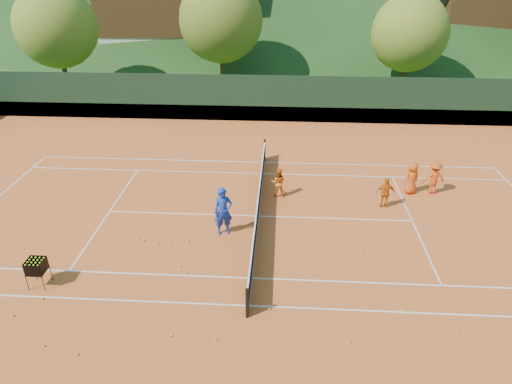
# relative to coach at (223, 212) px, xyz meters

# --- Properties ---
(ground) EXTENTS (400.00, 400.00, 0.00)m
(ground) POSITION_rel_coach_xyz_m (1.28, 1.38, -1.01)
(ground) COLOR #2A4C17
(ground) RESTS_ON ground
(clay_court) EXTENTS (40.00, 24.00, 0.02)m
(clay_court) POSITION_rel_coach_xyz_m (1.28, 1.38, -1.00)
(clay_court) COLOR #CA5820
(clay_court) RESTS_ON ground
(coach) EXTENTS (0.83, 0.67, 1.98)m
(coach) POSITION_rel_coach_xyz_m (0.00, 0.00, 0.00)
(coach) COLOR #1936A5
(coach) RESTS_ON clay_court
(student_a) EXTENTS (0.68, 0.54, 1.35)m
(student_a) POSITION_rel_coach_xyz_m (2.08, 3.25, -0.32)
(student_a) COLOR orange
(student_a) RESTS_ON clay_court
(student_b) EXTENTS (0.82, 0.35, 1.39)m
(student_b) POSITION_rel_coach_xyz_m (6.71, 2.50, -0.30)
(student_b) COLOR orange
(student_b) RESTS_ON clay_court
(student_c) EXTENTS (0.86, 0.72, 1.50)m
(student_c) POSITION_rel_coach_xyz_m (8.13, 3.88, -0.24)
(student_c) COLOR #DF5413
(student_c) RESTS_ON clay_court
(student_d) EXTENTS (1.06, 0.68, 1.56)m
(student_d) POSITION_rel_coach_xyz_m (9.13, 3.92, -0.21)
(student_d) COLOR #D94D13
(student_d) RESTS_ON clay_court
(tennis_ball_1) EXTENTS (0.07, 0.07, 0.07)m
(tennis_ball_1) POSITION_rel_coach_xyz_m (0.46, -5.59, -0.96)
(tennis_ball_1) COLOR #A7D323
(tennis_ball_1) RESTS_ON clay_court
(tennis_ball_2) EXTENTS (0.07, 0.07, 0.07)m
(tennis_ball_2) POSITION_rel_coach_xyz_m (-5.90, -5.03, -0.96)
(tennis_ball_2) COLOR #A7D323
(tennis_ball_2) RESTS_ON clay_court
(tennis_ball_3) EXTENTS (0.07, 0.07, 0.07)m
(tennis_ball_3) POSITION_rel_coach_xyz_m (-1.32, -0.64, -0.96)
(tennis_ball_3) COLOR #A7D323
(tennis_ball_3) RESTS_ON clay_court
(tennis_ball_4) EXTENTS (0.07, 0.07, 0.07)m
(tennis_ball_4) POSITION_rel_coach_xyz_m (3.82, -1.25, -0.96)
(tennis_ball_4) COLOR #A7D323
(tennis_ball_4) RESTS_ON clay_court
(tennis_ball_5) EXTENTS (0.07, 0.07, 0.07)m
(tennis_ball_5) POSITION_rel_coach_xyz_m (-5.35, -4.22, -0.96)
(tennis_ball_5) COLOR #A7D323
(tennis_ball_5) RESTS_ON clay_court
(tennis_ball_6) EXTENTS (0.07, 0.07, 0.07)m
(tennis_ball_6) POSITION_rel_coach_xyz_m (6.11, -4.08, -0.96)
(tennis_ball_6) COLOR #A7D323
(tennis_ball_6) RESTS_ON clay_court
(tennis_ball_7) EXTENTS (0.07, 0.07, 0.07)m
(tennis_ball_7) POSITION_rel_coach_xyz_m (6.03, -1.47, -0.96)
(tennis_ball_7) COLOR #A7D323
(tennis_ball_7) RESTS_ON clay_court
(tennis_ball_8) EXTENTS (0.07, 0.07, 0.07)m
(tennis_ball_8) POSITION_rel_coach_xyz_m (4.31, -0.81, -0.96)
(tennis_ball_8) COLOR #A7D323
(tennis_ball_8) RESTS_ON clay_court
(tennis_ball_9) EXTENTS (0.07, 0.07, 0.07)m
(tennis_ball_9) POSITION_rel_coach_xyz_m (6.34, -4.25, -0.96)
(tennis_ball_9) COLOR #A7D323
(tennis_ball_9) RESTS_ON clay_court
(tennis_ball_10) EXTENTS (0.07, 0.07, 0.07)m
(tennis_ball_10) POSITION_rel_coach_xyz_m (5.27, -1.17, -0.96)
(tennis_ball_10) COLOR #A7D323
(tennis_ball_10) RESTS_ON clay_court
(tennis_ball_11) EXTENTS (0.07, 0.07, 0.07)m
(tennis_ball_11) POSITION_rel_coach_xyz_m (-1.29, -2.27, -0.96)
(tennis_ball_11) COLOR #A7D323
(tennis_ball_11) RESTS_ON clay_court
(tennis_ball_12) EXTENTS (0.07, 0.07, 0.07)m
(tennis_ball_12) POSITION_rel_coach_xyz_m (1.95, -4.26, -0.96)
(tennis_ball_12) COLOR #A7D323
(tennis_ball_12) RESTS_ON clay_court
(tennis_ball_13) EXTENTS (0.07, 0.07, 0.07)m
(tennis_ball_13) POSITION_rel_coach_xyz_m (-3.31, -6.37, -0.96)
(tennis_ball_13) COLOR #A7D323
(tennis_ball_13) RESTS_ON clay_court
(tennis_ball_14) EXTENTS (0.07, 0.07, 0.07)m
(tennis_ball_14) POSITION_rel_coach_xyz_m (2.09, -2.46, -0.96)
(tennis_ball_14) COLOR #A7D323
(tennis_ball_14) RESTS_ON clay_court
(tennis_ball_15) EXTENTS (0.07, 0.07, 0.07)m
(tennis_ball_15) POSITION_rel_coach_xyz_m (-0.87, -5.53, -0.96)
(tennis_ball_15) COLOR #A7D323
(tennis_ball_15) RESTS_ON clay_court
(tennis_ball_16) EXTENTS (0.07, 0.07, 0.07)m
(tennis_ball_16) POSITION_rel_coach_xyz_m (5.22, -1.04, -0.96)
(tennis_ball_16) COLOR #A7D323
(tennis_ball_16) RESTS_ON clay_court
(tennis_ball_17) EXTENTS (0.07, 0.07, 0.07)m
(tennis_ball_17) POSITION_rel_coach_xyz_m (-4.39, -6.13, -0.96)
(tennis_ball_17) COLOR #A7D323
(tennis_ball_17) RESTS_ON clay_court
(tennis_ball_18) EXTENTS (0.07, 0.07, 0.07)m
(tennis_ball_18) POSITION_rel_coach_xyz_m (-3.28, -0.63, -0.96)
(tennis_ball_18) COLOR #A7D323
(tennis_ball_18) RESTS_ON clay_court
(tennis_ball_19) EXTENTS (0.07, 0.07, 0.07)m
(tennis_ball_19) POSITION_rel_coach_xyz_m (1.92, -2.71, -0.96)
(tennis_ball_19) COLOR #A7D323
(tennis_ball_19) RESTS_ON clay_court
(tennis_ball_22) EXTENTS (0.07, 0.07, 0.07)m
(tennis_ball_22) POSITION_rel_coach_xyz_m (-0.96, -2.61, -0.96)
(tennis_ball_22) COLOR #A7D323
(tennis_ball_22) RESTS_ON clay_court
(tennis_ball_23) EXTENTS (0.07, 0.07, 0.07)m
(tennis_ball_23) POSITION_rel_coach_xyz_m (4.26, -5.49, -0.96)
(tennis_ball_23) COLOR #A7D323
(tennis_ball_23) RESTS_ON clay_court
(tennis_ball_24) EXTENTS (0.07, 0.07, 0.07)m
(tennis_ball_24) POSITION_rel_coach_xyz_m (-3.03, -0.73, -0.96)
(tennis_ball_24) COLOR #A7D323
(tennis_ball_24) RESTS_ON clay_court
(tennis_ball_25) EXTENTS (0.07, 0.07, 0.07)m
(tennis_ball_25) POSITION_rel_coach_xyz_m (7.55, -4.75, -0.96)
(tennis_ball_25) COLOR #A7D323
(tennis_ball_25) RESTS_ON clay_court
(tennis_ball_26) EXTENTS (0.07, 0.07, 0.07)m
(tennis_ball_26) POSITION_rel_coach_xyz_m (-1.94, -0.86, -0.96)
(tennis_ball_26) COLOR #A7D323
(tennis_ball_26) RESTS_ON clay_court
(tennis_ball_27) EXTENTS (0.07, 0.07, 0.07)m
(tennis_ball_27) POSITION_rel_coach_xyz_m (-2.45, -0.88, -0.96)
(tennis_ball_27) COLOR #A7D323
(tennis_ball_27) RESTS_ON clay_court
(court_lines) EXTENTS (23.83, 11.03, 0.00)m
(court_lines) POSITION_rel_coach_xyz_m (1.28, 1.38, -0.99)
(court_lines) COLOR white
(court_lines) RESTS_ON clay_court
(tennis_net) EXTENTS (0.10, 12.07, 1.10)m
(tennis_net) POSITION_rel_coach_xyz_m (1.28, 1.38, -0.49)
(tennis_net) COLOR black
(tennis_net) RESTS_ON clay_court
(perimeter_fence) EXTENTS (40.40, 24.24, 3.00)m
(perimeter_fence) POSITION_rel_coach_xyz_m (1.28, 1.38, 0.26)
(perimeter_fence) COLOR black
(perimeter_fence) RESTS_ON clay_court
(ball_hopper) EXTENTS (0.57, 0.57, 1.00)m
(ball_hopper) POSITION_rel_coach_xyz_m (-5.76, -3.50, -0.25)
(ball_hopper) COLOR black
(ball_hopper) RESTS_ON clay_court
(chalet_left) EXTENTS (13.80, 9.93, 12.92)m
(chalet_left) POSITION_rel_coach_xyz_m (-8.72, 31.38, 4.63)
(chalet_left) COLOR beige
(chalet_left) RESTS_ON ground
(chalet_mid) EXTENTS (12.65, 8.82, 11.45)m
(chalet_mid) POSITION_rel_coach_xyz_m (7.28, 35.38, 3.98)
(chalet_mid) COLOR beige
(chalet_mid) RESTS_ON ground
(chalet_right) EXTENTS (11.50, 8.82, 11.91)m
(chalet_right) POSITION_rel_coach_xyz_m (21.28, 31.38, 4.25)
(chalet_right) COLOR beige
(chalet_right) RESTS_ON ground
(tree_a) EXTENTS (6.00, 6.00, 7.88)m
(tree_a) POSITION_rel_coach_xyz_m (-14.72, 19.38, 3.86)
(tree_a) COLOR #432A1A
(tree_a) RESTS_ON ground
(tree_b) EXTENTS (6.40, 6.40, 8.40)m
(tree_b) POSITION_rel_coach_xyz_m (-2.72, 21.38, 4.18)
(tree_b) COLOR #3D2818
(tree_b) RESTS_ON ground
(tree_c) EXTENTS (5.60, 5.60, 7.35)m
(tree_c) POSITION_rel_coach_xyz_m (11.28, 20.38, 3.53)
(tree_c) COLOR #3D2818
(tree_c) RESTS_ON ground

